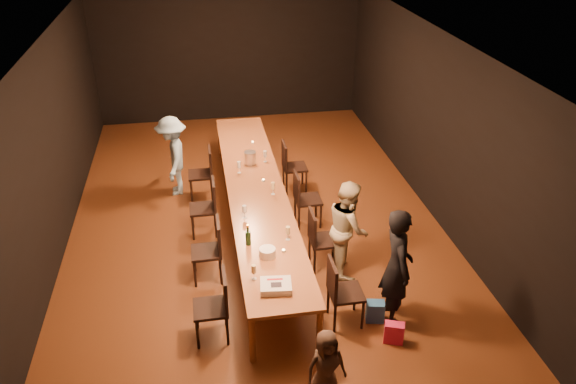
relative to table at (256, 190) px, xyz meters
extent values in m
plane|color=#4F2913|center=(0.00, 0.00, -0.70)|extent=(10.00, 10.00, 0.00)
cube|color=black|center=(0.00, 5.00, 0.80)|extent=(6.00, 0.04, 3.00)
cube|color=black|center=(-3.00, 0.00, 0.80)|extent=(0.04, 10.00, 3.00)
cube|color=black|center=(3.00, 0.00, 0.80)|extent=(0.04, 10.00, 3.00)
cube|color=silver|center=(0.00, 0.00, 2.30)|extent=(6.00, 10.00, 0.04)
cube|color=brown|center=(0.00, 0.00, 0.02)|extent=(0.90, 6.00, 0.05)
cylinder|color=brown|center=(-0.40, -2.90, -0.35)|extent=(0.08, 0.08, 0.70)
cylinder|color=brown|center=(0.40, -2.90, -0.35)|extent=(0.08, 0.08, 0.70)
cylinder|color=brown|center=(-0.40, 2.90, -0.35)|extent=(0.08, 0.08, 0.70)
cylinder|color=brown|center=(0.40, 2.90, -0.35)|extent=(0.08, 0.08, 0.70)
imported|color=black|center=(1.48, -2.43, 0.11)|extent=(0.41, 0.60, 1.61)
imported|color=beige|center=(1.15, -1.33, 0.02)|extent=(0.59, 0.74, 1.44)
imported|color=#93C1E3|center=(-1.30, 1.46, 0.03)|extent=(0.55, 0.94, 1.45)
imported|color=#443126|center=(0.32, -3.56, -0.24)|extent=(0.50, 0.38, 0.92)
cube|color=#DD2155|center=(1.35, -2.87, -0.56)|extent=(0.27, 0.21, 0.28)
cube|color=#2863AE|center=(1.24, -2.46, -0.56)|extent=(0.26, 0.20, 0.29)
cube|color=white|center=(-0.06, -2.54, 0.09)|extent=(0.40, 0.33, 0.08)
cube|color=black|center=(-0.06, -2.57, 0.13)|extent=(0.14, 0.11, 0.00)
cube|color=red|center=(-0.06, -2.46, 0.13)|extent=(0.19, 0.05, 0.00)
cylinder|color=white|center=(-0.07, -1.87, 0.11)|extent=(0.27, 0.27, 0.12)
cylinder|color=silver|center=(0.01, 0.87, 0.16)|extent=(0.24, 0.24, 0.22)
cylinder|color=#B2B7B2|center=(0.15, -1.80, 0.06)|extent=(0.05, 0.05, 0.03)
cylinder|color=#B2B7B2|center=(0.15, 0.20, 0.06)|extent=(0.05, 0.05, 0.03)
cylinder|color=#B2B7B2|center=(0.15, 1.71, 0.06)|extent=(0.05, 0.05, 0.03)
camera|label=1|loc=(-0.81, -7.75, 4.30)|focal=35.00mm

